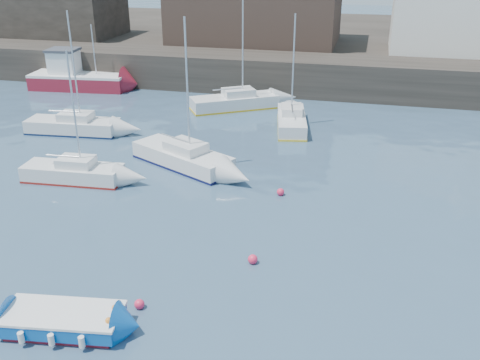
% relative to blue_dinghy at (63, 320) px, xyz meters
% --- Properties ---
extents(quay_wall, '(90.00, 5.00, 3.00)m').
position_rel_blue_dinghy_xyz_m(quay_wall, '(3.56, 33.19, 1.08)').
color(quay_wall, '#28231E').
rests_on(quay_wall, ground).
extents(land_strip, '(90.00, 32.00, 2.80)m').
position_rel_blue_dinghy_xyz_m(land_strip, '(3.56, 51.19, 0.98)').
color(land_strip, '#28231E').
rests_on(land_strip, ground).
extents(warehouse, '(16.40, 10.40, 7.60)m').
position_rel_blue_dinghy_xyz_m(warehouse, '(-2.44, 41.19, 6.20)').
color(warehouse, '#3D2D26').
rests_on(warehouse, land_strip).
extents(bldg_west, '(14.00, 8.00, 5.00)m').
position_rel_blue_dinghy_xyz_m(bldg_west, '(-24.44, 40.19, 4.88)').
color(bldg_west, '#353028').
rests_on(bldg_west, land_strip).
extents(blue_dinghy, '(4.15, 2.32, 0.75)m').
position_rel_blue_dinghy_xyz_m(blue_dinghy, '(0.00, 0.00, 0.00)').
color(blue_dinghy, maroon).
rests_on(blue_dinghy, ground).
extents(fishing_boat, '(8.73, 4.05, 5.59)m').
position_rel_blue_dinghy_xyz_m(fishing_boat, '(-16.17, 29.66, 0.66)').
color(fishing_boat, maroon).
rests_on(fishing_boat, ground).
extents(sailboat_a, '(5.54, 2.11, 7.06)m').
position_rel_blue_dinghy_xyz_m(sailboat_a, '(-6.02, 11.23, 0.08)').
color(sailboat_a, silver).
rests_on(sailboat_a, ground).
extents(sailboat_b, '(6.79, 4.84, 8.44)m').
position_rel_blue_dinghy_xyz_m(sailboat_b, '(-0.97, 14.71, 0.13)').
color(sailboat_b, silver).
rests_on(sailboat_b, ground).
extents(sailboat_e, '(6.42, 2.56, 8.06)m').
position_rel_blue_dinghy_xyz_m(sailboat_e, '(-10.20, 18.52, 0.11)').
color(sailboat_e, silver).
rests_on(sailboat_e, ground).
extents(sailboat_f, '(2.94, 6.15, 7.67)m').
position_rel_blue_dinghy_xyz_m(sailboat_f, '(4.07, 23.20, 0.12)').
color(sailboat_f, silver).
rests_on(sailboat_f, ground).
extents(sailboat_h, '(6.90, 5.46, 8.74)m').
position_rel_blue_dinghy_xyz_m(sailboat_h, '(-0.94, 26.80, 0.15)').
color(sailboat_h, silver).
rests_on(sailboat_h, ground).
extents(buoy_near, '(0.37, 0.37, 0.37)m').
position_rel_blue_dinghy_xyz_m(buoy_near, '(1.97, 1.71, -0.42)').
color(buoy_near, '#FE2A52').
rests_on(buoy_near, ground).
extents(buoy_mid, '(0.40, 0.40, 0.40)m').
position_rel_blue_dinghy_xyz_m(buoy_mid, '(5.24, 5.52, -0.42)').
color(buoy_mid, '#FE2A52').
rests_on(buoy_mid, ground).
extents(buoy_far, '(0.38, 0.38, 0.38)m').
position_rel_blue_dinghy_xyz_m(buoy_far, '(5.23, 12.11, -0.42)').
color(buoy_far, '#FE2A52').
rests_on(buoy_far, ground).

